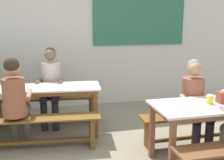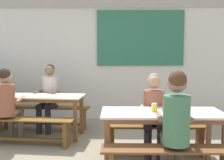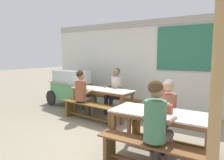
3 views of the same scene
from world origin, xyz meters
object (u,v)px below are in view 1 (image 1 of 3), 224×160
Objects in this scene: dining_table_near at (217,110)px; bench_near_back at (193,124)px; person_center_facing at (51,82)px; condiment_jar at (210,99)px; bench_far_back at (45,105)px; dining_table_far at (41,92)px; tissue_box at (224,97)px; person_right_near_table at (195,99)px; person_left_back_turned at (15,97)px; bench_far_front at (39,129)px.

dining_table_near is 0.64m from bench_near_back.
condiment_jar is at bearing -44.67° from person_center_facing.
dining_table_near is 2.82m from bench_far_back.
dining_table_far is 0.64m from bench_far_back.
tissue_box is at bearing -41.85° from person_center_facing.
bench_near_back is 9.72× the size of tissue_box.
person_right_near_table is at bearing -25.16° from dining_table_far.
bench_near_back is 0.73m from tissue_box.
tissue_box is at bearing -0.49° from condiment_jar.
tissue_box is at bearing -21.13° from person_left_back_turned.
dining_table_far and dining_table_near have the same top height.
person_right_near_table is (-0.05, 0.43, 0.01)m from dining_table_near.
bench_far_back is 1.03m from bench_far_front.
bench_far_front is at bearing -95.49° from bench_far_back.
bench_near_back is 2.51m from person_left_back_turned.
bench_near_back is at bearing 90.01° from dining_table_near.
bench_far_back is at bearing 143.56° from person_right_near_table.
person_center_facing is at bearing 69.42° from dining_table_far.
condiment_jar is at bearing -101.45° from bench_near_back.
dining_table_near reaches higher than bench_near_back.
bench_far_front is at bearing 167.94° from person_right_near_table.
person_right_near_table is 2.44m from person_left_back_turned.
person_left_back_turned reaches higher than tissue_box.
person_right_near_table reaches higher than dining_table_far.
bench_far_back is 1.48× the size of person_right_near_table.
person_left_back_turned is 2.52m from condiment_jar.
bench_far_front is 1.06m from person_center_facing.
bench_near_back is at bearing -10.91° from person_left_back_turned.
dining_table_near is 1.22× the size of person_center_facing.
dining_table_near is at bearing -33.60° from dining_table_far.
person_center_facing is (0.21, 0.94, 0.44)m from bench_far_front.
person_left_back_turned reaches higher than condiment_jar.
condiment_jar is (2.00, -1.38, 0.14)m from dining_table_far.
person_center_facing is at bearing 59.51° from person_left_back_turned.
dining_table_far is 2.59m from tissue_box.
dining_table_far is 1.00× the size of bench_far_back.
tissue_box is (2.14, -1.90, 0.52)m from bench_far_back.
dining_table_near is 0.87× the size of bench_far_back.
condiment_jar is at bearing -34.70° from dining_table_far.
person_right_near_table is 11.22× the size of condiment_jar.
dining_table_near is 1.02× the size of bench_near_back.
dining_table_near is 2.35m from bench_far_front.
person_center_facing is at bearing 145.94° from bench_near_back.
person_right_near_table reaches higher than bench_far_back.
dining_table_far is 11.39× the size of tissue_box.
tissue_box is (2.19, -1.38, 0.15)m from dining_table_far.
dining_table_far is at bearing -95.49° from bench_far_back.
bench_far_back is at bearing 135.76° from condiment_jar.
bench_far_back is 16.62× the size of condiment_jar.
person_left_back_turned is 2.70m from tissue_box.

